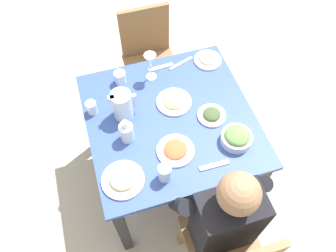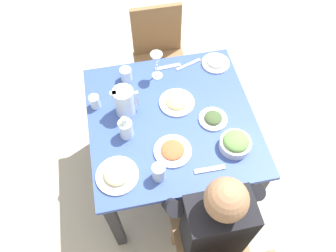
# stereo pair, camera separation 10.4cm
# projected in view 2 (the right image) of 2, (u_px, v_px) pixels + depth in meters

# --- Properties ---
(ground_plane) EXTENTS (8.00, 8.00, 0.00)m
(ground_plane) POSITION_uv_depth(u_px,v_px,m) (171.00, 173.00, 2.62)
(ground_plane) COLOR #B7AD99
(dining_table) EXTENTS (0.99, 0.99, 0.76)m
(dining_table) POSITION_uv_depth(u_px,v_px,m) (171.00, 129.00, 2.08)
(dining_table) COLOR #334C99
(dining_table) RESTS_ON ground_plane
(chair_far) EXTENTS (0.40, 0.40, 0.89)m
(chair_far) POSITION_uv_depth(u_px,v_px,m) (159.00, 56.00, 2.62)
(chair_far) COLOR olive
(chair_far) RESTS_ON ground_plane
(diner_near) EXTENTS (0.48, 0.53, 1.18)m
(diner_near) POSITION_uv_depth(u_px,v_px,m) (209.00, 213.00, 1.78)
(diner_near) COLOR black
(diner_near) RESTS_ON ground_plane
(water_pitcher) EXTENTS (0.16, 0.12, 0.19)m
(water_pitcher) POSITION_uv_depth(u_px,v_px,m) (125.00, 101.00, 1.94)
(water_pitcher) COLOR silver
(water_pitcher) RESTS_ON dining_table
(salad_bowl) EXTENTS (0.18, 0.18, 0.09)m
(salad_bowl) POSITION_uv_depth(u_px,v_px,m) (236.00, 143.00, 1.85)
(salad_bowl) COLOR white
(salad_bowl) RESTS_ON dining_table
(plate_rice_curry) EXTENTS (0.21, 0.21, 0.04)m
(plate_rice_curry) POSITION_uv_depth(u_px,v_px,m) (173.00, 150.00, 1.85)
(plate_rice_curry) COLOR white
(plate_rice_curry) RESTS_ON dining_table
(plate_dolmas) EXTENTS (0.17, 0.17, 0.04)m
(plate_dolmas) POSITION_uv_depth(u_px,v_px,m) (213.00, 118.00, 1.97)
(plate_dolmas) COLOR white
(plate_dolmas) RESTS_ON dining_table
(plate_fries) EXTENTS (0.22, 0.22, 0.04)m
(plate_fries) POSITION_uv_depth(u_px,v_px,m) (177.00, 102.00, 2.04)
(plate_fries) COLOR white
(plate_fries) RESTS_ON dining_table
(plate_yoghurt) EXTENTS (0.19, 0.19, 0.05)m
(plate_yoghurt) POSITION_uv_depth(u_px,v_px,m) (216.00, 62.00, 2.21)
(plate_yoghurt) COLOR white
(plate_yoghurt) RESTS_ON dining_table
(plate_beans) EXTENTS (0.23, 0.23, 0.05)m
(plate_beans) POSITION_uv_depth(u_px,v_px,m) (117.00, 175.00, 1.77)
(plate_beans) COLOR white
(plate_beans) RESTS_ON dining_table
(water_glass_center) EXTENTS (0.07, 0.07, 0.11)m
(water_glass_center) POSITION_uv_depth(u_px,v_px,m) (159.00, 172.00, 1.73)
(water_glass_center) COLOR silver
(water_glass_center) RESTS_ON dining_table
(water_glass_far_left) EXTENTS (0.06, 0.06, 0.09)m
(water_glass_far_left) POSITION_uv_depth(u_px,v_px,m) (95.00, 102.00, 2.00)
(water_glass_far_left) COLOR silver
(water_glass_far_left) RESTS_ON dining_table
(water_glass_by_pitcher) EXTENTS (0.07, 0.07, 0.09)m
(water_glass_by_pitcher) POSITION_uv_depth(u_px,v_px,m) (126.00, 74.00, 2.12)
(water_glass_by_pitcher) COLOR silver
(water_glass_by_pitcher) RESTS_ON dining_table
(wine_glass) EXTENTS (0.08, 0.08, 0.20)m
(wine_glass) POSITION_uv_depth(u_px,v_px,m) (157.00, 60.00, 2.05)
(wine_glass) COLOR silver
(wine_glass) RESTS_ON dining_table
(oil_carafe) EXTENTS (0.08, 0.08, 0.16)m
(oil_carafe) POSITION_uv_depth(u_px,v_px,m) (126.00, 129.00, 1.88)
(oil_carafe) COLOR silver
(oil_carafe) RESTS_ON dining_table
(fork_near) EXTENTS (0.17, 0.03, 0.01)m
(fork_near) POSITION_uv_depth(u_px,v_px,m) (210.00, 169.00, 1.80)
(fork_near) COLOR silver
(fork_near) RESTS_ON dining_table
(knife_near) EXTENTS (0.18, 0.08, 0.01)m
(knife_near) POSITION_uv_depth(u_px,v_px,m) (188.00, 64.00, 2.22)
(knife_near) COLOR silver
(knife_near) RESTS_ON dining_table
(fork_far) EXTENTS (0.17, 0.04, 0.01)m
(fork_far) POSITION_uv_depth(u_px,v_px,m) (168.00, 67.00, 2.21)
(fork_far) COLOR silver
(fork_far) RESTS_ON dining_table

